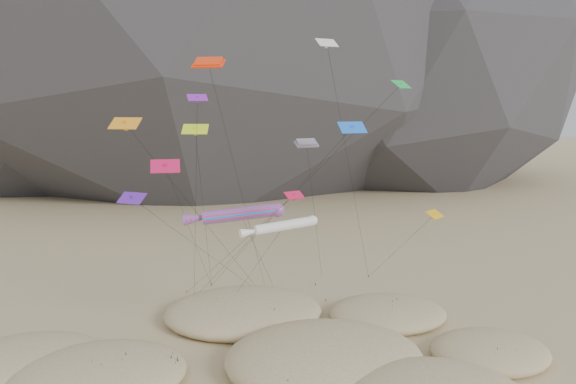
% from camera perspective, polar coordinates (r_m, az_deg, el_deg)
% --- Properties ---
extents(dunes, '(48.81, 37.76, 3.72)m').
position_cam_1_polar(dunes, '(45.64, -3.21, -17.71)').
color(dunes, '#CCB789').
rests_on(dunes, ground).
extents(dune_grass, '(41.56, 28.66, 1.54)m').
position_cam_1_polar(dune_grass, '(45.54, -1.76, -17.53)').
color(dune_grass, black).
rests_on(dune_grass, ground).
extents(kite_stakes, '(22.01, 7.70, 0.30)m').
position_cam_1_polar(kite_stakes, '(64.88, -2.27, -9.81)').
color(kite_stakes, '#3F2D1E').
rests_on(kite_stakes, ground).
extents(rainbow_tube_kite, '(10.42, 14.32, 12.61)m').
position_cam_1_polar(rainbow_tube_kite, '(48.91, -5.23, -2.26)').
color(rainbow_tube_kite, '#FF1A3B').
rests_on(rainbow_tube_kite, ground).
extents(white_tube_kite, '(6.87, 13.47, 11.75)m').
position_cam_1_polar(white_tube_kite, '(46.71, -0.70, -3.50)').
color(white_tube_kite, silver).
rests_on(white_tube_kite, ground).
extents(orange_parafoil, '(8.40, 13.71, 25.13)m').
position_cam_1_polar(orange_parafoil, '(50.19, -8.02, 12.58)').
color(orange_parafoil, red).
rests_on(orange_parafoil, ground).
extents(multi_parafoil, '(6.94, 15.94, 18.04)m').
position_cam_1_polar(multi_parafoil, '(50.44, 1.93, 4.71)').
color(multi_parafoil, '#DE5217').
rests_on(multi_parafoil, ground).
extents(delta_kites, '(28.57, 21.38, 26.82)m').
position_cam_1_polar(delta_kites, '(47.63, -2.55, 4.83)').
color(delta_kites, '#DA9E0B').
rests_on(delta_kites, ground).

